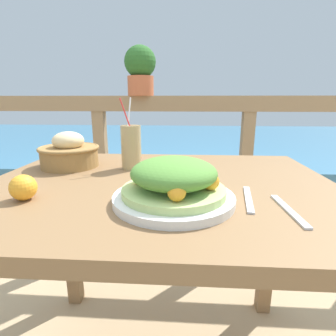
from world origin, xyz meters
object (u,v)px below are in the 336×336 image
object	(u,v)px
salad_plate	(174,184)
bread_basket	(69,153)
drink_glass	(131,147)
potted_plant	(140,69)

from	to	relation	value
salad_plate	bread_basket	world-z (taller)	bread_basket
salad_plate	bread_basket	bearing A→B (deg)	140.81
salad_plate	bread_basket	xyz separation A→B (m)	(-0.40, 0.33, 0.01)
drink_glass	bread_basket	distance (m)	0.24
salad_plate	drink_glass	distance (m)	0.36
salad_plate	bread_basket	size ratio (longest dim) A/B	1.37
drink_glass	bread_basket	world-z (taller)	drink_glass
bread_basket	potted_plant	distance (m)	0.79
salad_plate	potted_plant	distance (m)	1.10
drink_glass	bread_basket	bearing A→B (deg)	177.47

